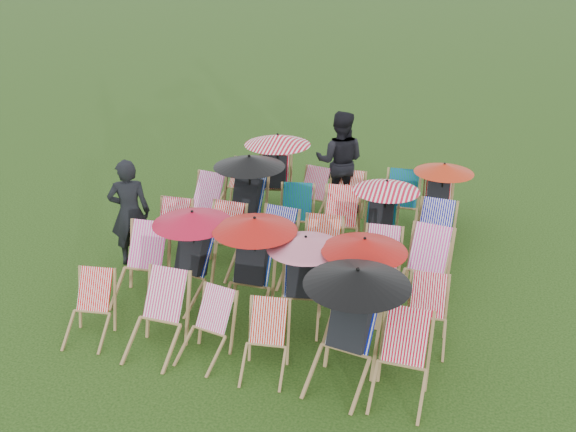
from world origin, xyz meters
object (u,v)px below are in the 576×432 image
(deckchair_0, at_px, (89,309))
(deckchair_5, at_px, (401,362))
(person_left, at_px, (130,213))
(person_rear, at_px, (340,161))
(deckchair_29, at_px, (439,197))

(deckchair_0, distance_m, deckchair_5, 4.04)
(deckchair_0, distance_m, person_left, 2.12)
(deckchair_5, height_order, person_rear, person_rear)
(deckchair_29, height_order, person_rear, person_rear)
(deckchair_0, distance_m, deckchair_29, 6.17)
(deckchair_29, distance_m, person_rear, 1.96)
(deckchair_5, bearing_deg, person_rear, 111.68)
(deckchair_5, distance_m, deckchair_29, 4.68)
(deckchair_0, height_order, deckchair_29, deckchair_29)
(deckchair_5, bearing_deg, deckchair_29, 91.45)
(deckchair_29, xyz_separation_m, person_rear, (-1.89, 0.42, 0.31))
(person_left, distance_m, person_rear, 4.07)
(person_rear, bearing_deg, deckchair_5, 104.40)
(person_rear, bearing_deg, deckchair_29, 161.19)
(deckchair_0, height_order, person_rear, person_rear)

